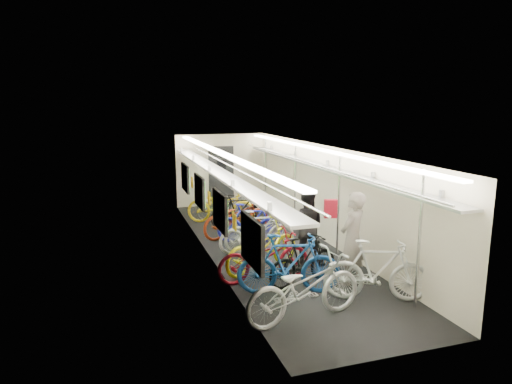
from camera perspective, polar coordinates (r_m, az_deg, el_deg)
train_car_shell at (r=11.17m, az=-1.13°, el=1.99°), size 10.00×10.00×10.00m
bicycle_0 at (r=7.41m, az=6.06°, el=-11.80°), size 2.19×1.08×1.10m
bicycle_1 at (r=8.34m, az=4.15°, el=-8.98°), size 1.96×1.00×1.13m
bicycle_2 at (r=8.93m, az=1.01°, el=-8.05°), size 1.92×0.75×0.99m
bicycle_3 at (r=8.81m, az=5.96°, el=-8.48°), size 1.67×0.88×0.97m
bicycle_4 at (r=9.47m, az=0.77°, el=-6.84°), size 2.05×1.41×1.02m
bicycle_5 at (r=10.60m, az=0.45°, el=-4.89°), size 1.71×0.59×1.01m
bicycle_6 at (r=10.61m, az=-0.02°, el=-5.10°), size 1.77×0.63×0.93m
bicycle_7 at (r=11.33m, az=-0.76°, el=-3.88°), size 1.71×0.96×0.99m
bicycle_8 at (r=11.80m, az=-2.39°, el=-3.16°), size 2.09×1.23×1.04m
bicycle_9 at (r=12.59m, az=-2.09°, el=-2.41°), size 1.63×0.53×0.97m
bicycle_10 at (r=13.19m, az=-4.40°, el=-1.66°), size 2.08×1.42×1.04m
bicycle_11 at (r=8.33m, az=14.91°, el=-9.47°), size 1.90×1.20×1.11m
bicycle_12 at (r=13.35m, az=-3.72°, el=-1.71°), size 1.88×0.99×0.94m
bicycle_14 at (r=13.96m, az=-3.12°, el=-1.24°), size 1.78×0.98×0.89m
passenger_near at (r=8.90m, az=11.96°, el=-5.67°), size 0.78×0.71×1.79m
passenger_mid at (r=9.85m, az=6.25°, el=-4.28°), size 1.00×0.91×1.65m
backpack at (r=9.53m, az=9.30°, el=-2.07°), size 0.29×0.21×0.38m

